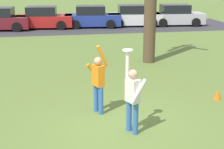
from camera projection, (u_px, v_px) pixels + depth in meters
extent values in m
plane|color=olive|center=(120.00, 126.00, 9.02)|extent=(120.00, 120.00, 0.00)
cylinder|color=#3366B7|center=(135.00, 119.00, 8.45)|extent=(0.14, 0.14, 0.82)
cylinder|color=#3366B7|center=(129.00, 115.00, 8.65)|extent=(0.14, 0.14, 0.82)
cube|color=silver|center=(133.00, 90.00, 8.35)|extent=(0.35, 0.42, 0.60)
sphere|color=tan|center=(133.00, 74.00, 8.23)|extent=(0.23, 0.23, 0.23)
cylinder|color=silver|center=(139.00, 91.00, 8.16)|extent=(0.46, 0.28, 0.58)
cylinder|color=silver|center=(127.00, 64.00, 8.35)|extent=(0.09, 0.09, 0.66)
cylinder|color=#3366B7|center=(96.00, 98.00, 9.88)|extent=(0.14, 0.14, 0.82)
cylinder|color=#3366B7|center=(101.00, 100.00, 9.68)|extent=(0.14, 0.14, 0.82)
cube|color=orange|center=(98.00, 75.00, 9.58)|extent=(0.35, 0.42, 0.60)
sphere|color=tan|center=(98.00, 61.00, 9.46)|extent=(0.23, 0.23, 0.23)
cylinder|color=orange|center=(94.00, 72.00, 9.74)|extent=(0.46, 0.28, 0.58)
cylinder|color=orange|center=(102.00, 56.00, 9.23)|extent=(0.34, 0.21, 0.65)
cylinder|color=white|center=(128.00, 50.00, 8.25)|extent=(0.26, 0.26, 0.02)
cube|color=maroon|center=(1.00, 22.00, 24.11)|extent=(4.25, 2.18, 0.80)
cylinder|color=black|center=(21.00, 23.00, 25.14)|extent=(0.68, 0.28, 0.66)
cylinder|color=black|center=(17.00, 27.00, 23.40)|extent=(0.68, 0.28, 0.66)
cube|color=red|center=(44.00, 21.00, 24.91)|extent=(4.25, 2.18, 0.80)
cube|color=black|center=(41.00, 11.00, 24.69)|extent=(2.25, 1.83, 0.64)
cylinder|color=black|center=(62.00, 22.00, 25.94)|extent=(0.68, 0.28, 0.66)
cylinder|color=black|center=(61.00, 25.00, 24.20)|extent=(0.68, 0.28, 0.66)
cylinder|color=black|center=(29.00, 22.00, 25.74)|extent=(0.68, 0.28, 0.66)
cylinder|color=black|center=(25.00, 26.00, 24.00)|extent=(0.68, 0.28, 0.66)
cube|color=#233893|center=(93.00, 20.00, 25.46)|extent=(4.25, 2.18, 0.80)
cube|color=black|center=(90.00, 10.00, 25.24)|extent=(2.25, 1.83, 0.64)
cylinder|color=black|center=(109.00, 21.00, 26.49)|extent=(0.68, 0.28, 0.66)
cylinder|color=black|center=(111.00, 24.00, 24.75)|extent=(0.68, 0.28, 0.66)
cylinder|color=black|center=(76.00, 21.00, 26.29)|extent=(0.68, 0.28, 0.66)
cylinder|color=black|center=(75.00, 25.00, 24.55)|extent=(0.68, 0.28, 0.66)
cube|color=white|center=(134.00, 19.00, 26.07)|extent=(4.25, 2.18, 0.80)
cube|color=black|center=(133.00, 9.00, 25.85)|extent=(2.25, 1.83, 0.64)
cylinder|color=black|center=(148.00, 20.00, 27.10)|extent=(0.68, 0.28, 0.66)
cylinder|color=black|center=(153.00, 23.00, 25.36)|extent=(0.68, 0.28, 0.66)
cylinder|color=black|center=(117.00, 20.00, 26.90)|extent=(0.68, 0.28, 0.66)
cylinder|color=black|center=(119.00, 23.00, 25.16)|extent=(0.68, 0.28, 0.66)
cube|color=#BCBCC1|center=(176.00, 18.00, 26.40)|extent=(4.25, 2.18, 0.80)
cube|color=black|center=(175.00, 9.00, 26.18)|extent=(2.25, 1.83, 0.64)
cylinder|color=black|center=(189.00, 19.00, 27.43)|extent=(0.68, 0.28, 0.66)
cylinder|color=black|center=(196.00, 22.00, 25.69)|extent=(0.68, 0.28, 0.66)
cylinder|color=black|center=(158.00, 20.00, 27.23)|extent=(0.68, 0.28, 0.66)
cylinder|color=black|center=(163.00, 23.00, 25.49)|extent=(0.68, 0.28, 0.66)
cube|color=#38383D|center=(68.00, 28.00, 25.31)|extent=(25.58, 6.40, 0.01)
cone|color=orange|center=(217.00, 95.00, 10.89)|extent=(0.26, 0.26, 0.32)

